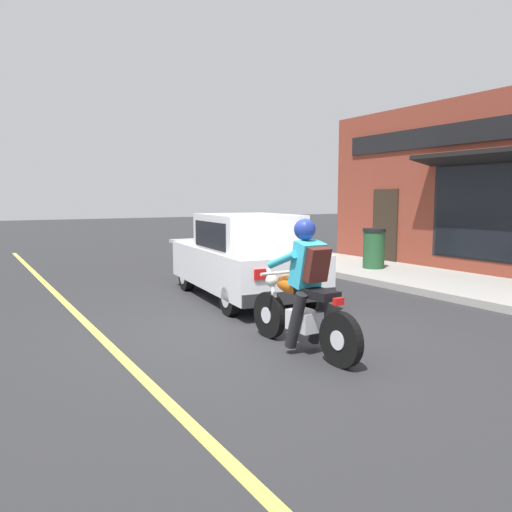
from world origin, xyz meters
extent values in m
plane|color=#2B2B2D|center=(0.00, 0.00, 0.00)|extent=(80.00, 80.00, 0.00)
cube|color=#9E9B93|center=(5.46, 3.00, 0.07)|extent=(2.60, 22.00, 0.14)
cube|color=#D1C64C|center=(-1.80, 3.00, 0.00)|extent=(0.12, 19.80, 0.01)
cube|color=brown|center=(7.01, 1.79, 2.10)|extent=(0.50, 9.06, 4.20)
cube|color=black|center=(6.74, 0.66, 1.55)|extent=(0.04, 3.81, 2.10)
cube|color=black|center=(6.75, 0.66, 1.55)|extent=(0.02, 3.99, 2.20)
cube|color=#2D2319|center=(6.74, 4.28, 1.05)|extent=(0.04, 0.90, 2.10)
cube|color=black|center=(6.41, 0.66, 2.75)|extent=(0.81, 4.35, 0.24)
cube|color=black|center=(6.73, 1.79, 3.35)|extent=(0.06, 7.70, 0.50)
cylinder|color=black|center=(0.15, -0.18, 0.31)|extent=(0.12, 0.62, 0.62)
cylinder|color=silver|center=(0.15, -0.18, 0.31)|extent=(0.13, 0.22, 0.22)
cylinder|color=black|center=(0.19, -1.58, 0.31)|extent=(0.12, 0.62, 0.62)
cylinder|color=silver|center=(0.19, -1.58, 0.31)|extent=(0.13, 0.22, 0.22)
cube|color=silver|center=(0.17, -0.93, 0.39)|extent=(0.29, 0.41, 0.24)
ellipsoid|color=orange|center=(0.16, -0.68, 0.80)|extent=(0.32, 0.53, 0.24)
cube|color=black|center=(0.18, -1.16, 0.76)|extent=(0.28, 0.57, 0.10)
cylinder|color=silver|center=(0.15, -0.28, 0.62)|extent=(0.08, 0.33, 0.68)
cylinder|color=silver|center=(0.15, -0.40, 0.91)|extent=(0.56, 0.06, 0.04)
sphere|color=silver|center=(0.15, -0.23, 0.79)|extent=(0.16, 0.16, 0.16)
cylinder|color=silver|center=(0.34, -1.33, 0.29)|extent=(0.10, 0.55, 0.08)
cube|color=red|center=(0.19, -1.53, 0.73)|extent=(0.12, 0.06, 0.08)
cylinder|color=black|center=(-0.01, -1.01, 0.43)|extent=(0.15, 0.35, 0.71)
cylinder|color=black|center=(0.35, -1.00, 0.43)|extent=(0.15, 0.35, 0.71)
cube|color=#33B2D1|center=(0.17, -0.98, 1.08)|extent=(0.35, 0.34, 0.57)
cylinder|color=#33B2D1|center=(-0.04, -0.75, 1.12)|extent=(0.11, 0.52, 0.26)
cylinder|color=#33B2D1|center=(0.36, -0.74, 1.12)|extent=(0.11, 0.52, 0.26)
sphere|color=navy|center=(0.17, -0.92, 1.49)|extent=(0.26, 0.26, 0.26)
cube|color=#4C1E19|center=(0.18, -1.14, 1.10)|extent=(0.29, 0.25, 0.42)
cylinder|color=black|center=(0.55, 3.59, 0.30)|extent=(0.24, 0.62, 0.60)
cylinder|color=silver|center=(0.55, 3.59, 0.30)|extent=(0.23, 0.35, 0.33)
cylinder|color=black|center=(1.99, 3.43, 0.30)|extent=(0.24, 0.62, 0.60)
cylinder|color=silver|center=(1.99, 3.43, 0.30)|extent=(0.23, 0.35, 0.33)
cylinder|color=black|center=(0.30, 1.20, 0.30)|extent=(0.24, 0.62, 0.60)
cylinder|color=silver|center=(0.30, 1.20, 0.30)|extent=(0.23, 0.35, 0.33)
cylinder|color=black|center=(1.73, 1.05, 0.30)|extent=(0.24, 0.62, 0.60)
cylinder|color=silver|center=(1.73, 1.05, 0.30)|extent=(0.23, 0.35, 0.33)
cube|color=silver|center=(1.14, 2.32, 0.60)|extent=(2.03, 3.86, 0.70)
cube|color=silver|center=(1.11, 2.07, 1.24)|extent=(1.64, 2.04, 0.66)
cube|color=black|center=(1.21, 2.93, 1.19)|extent=(1.35, 0.49, 0.51)
cube|color=black|center=(0.39, 2.15, 1.22)|extent=(0.19, 1.51, 0.46)
cube|color=black|center=(1.83, 1.99, 1.22)|extent=(0.19, 1.51, 0.46)
cube|color=silver|center=(0.84, 4.22, 0.72)|extent=(0.24, 0.07, 0.14)
cube|color=red|center=(0.43, 0.52, 0.74)|extent=(0.20, 0.06, 0.16)
cube|color=silver|center=(1.85, 4.11, 0.72)|extent=(0.24, 0.07, 0.14)
cube|color=red|center=(1.45, 0.41, 0.74)|extent=(0.20, 0.06, 0.16)
cube|color=#28282B|center=(1.34, 4.14, 0.35)|extent=(1.61, 0.29, 0.20)
cube|color=#28282B|center=(0.94, 0.50, 0.35)|extent=(1.61, 0.29, 0.20)
cylinder|color=#23512D|center=(5.38, 3.29, 0.59)|extent=(0.52, 0.52, 0.90)
cylinder|color=black|center=(5.38, 3.29, 1.08)|extent=(0.56, 0.56, 0.08)
camera|label=1|loc=(-3.35, -5.69, 1.86)|focal=35.00mm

